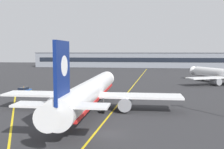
% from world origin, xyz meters
% --- Properties ---
extents(ground_plane, '(400.00, 400.00, 0.00)m').
position_xyz_m(ground_plane, '(0.00, 0.00, 0.00)').
color(ground_plane, '#2D2D30').
extents(taxiway_centreline, '(10.54, 179.73, 0.01)m').
position_xyz_m(taxiway_centreline, '(0.00, 30.00, 0.00)').
color(taxiway_centreline, yellow).
rests_on(taxiway_centreline, ground).
extents(taxiway_lead_in_stripe, '(27.46, 53.62, 0.01)m').
position_xyz_m(taxiway_lead_in_stripe, '(-14.00, 2.00, 0.00)').
color(taxiway_lead_in_stripe, yellow).
rests_on(taxiway_lead_in_stripe, ground).
extents(airliner_foreground, '(32.04, 41.43, 11.65)m').
position_xyz_m(airliner_foreground, '(-4.99, 12.75, 3.37)').
color(airliner_foreground, white).
rests_on(airliner_foreground, ground).
extents(service_car_third, '(2.58, 4.44, 1.79)m').
position_xyz_m(service_car_third, '(-25.12, 27.99, 0.77)').
color(service_car_third, '#2351A8').
rests_on(service_car_third, ground).
extents(safety_cone_by_nose_gear, '(0.44, 0.44, 0.55)m').
position_xyz_m(safety_cone_by_nose_gear, '(-3.54, 27.94, 0.26)').
color(safety_cone_by_nose_gear, orange).
rests_on(safety_cone_by_nose_gear, ground).
extents(terminal_building, '(152.64, 12.40, 9.75)m').
position_xyz_m(terminal_building, '(7.49, 138.36, 4.88)').
color(terminal_building, gray).
rests_on(terminal_building, ground).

